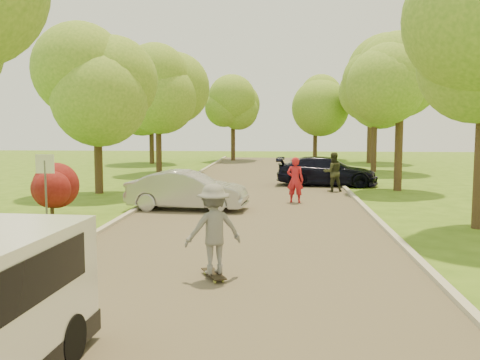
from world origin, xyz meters
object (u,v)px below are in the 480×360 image
(longboard, at_px, (214,274))
(skateboarder, at_px, (213,229))
(street_sign, at_px, (45,175))
(person_olive, at_px, (333,172))
(silver_sedan, at_px, (187,190))
(person_striped, at_px, (295,180))
(dark_sedan, at_px, (327,171))

(longboard, relative_size, skateboarder, 0.53)
(street_sign, bearing_deg, person_olive, 45.52)
(skateboarder, bearing_deg, longboard, 180.00)
(skateboarder, height_order, person_olive, skateboarder)
(silver_sedan, bearing_deg, person_striped, -57.17)
(silver_sedan, distance_m, person_olive, 7.99)
(skateboarder, xyz_separation_m, person_striped, (1.87, 10.45, -0.11))
(silver_sedan, xyz_separation_m, person_olive, (5.67, 5.62, 0.19))
(street_sign, distance_m, silver_sedan, 5.18)
(dark_sedan, bearing_deg, person_olive, -174.35)
(person_striped, relative_size, person_olive, 1.00)
(street_sign, bearing_deg, skateboarder, -40.66)
(street_sign, distance_m, longboard, 7.41)
(street_sign, height_order, silver_sedan, street_sign)
(street_sign, height_order, person_olive, street_sign)
(dark_sedan, bearing_deg, silver_sedan, 148.82)
(longboard, height_order, skateboarder, skateboarder)
(dark_sedan, height_order, longboard, dark_sedan)
(silver_sedan, height_order, longboard, silver_sedan)
(silver_sedan, relative_size, person_striped, 2.38)
(skateboarder, xyz_separation_m, person_olive, (3.67, 14.07, -0.11))
(longboard, relative_size, person_striped, 0.52)
(street_sign, relative_size, dark_sedan, 0.44)
(skateboarder, bearing_deg, dark_sedan, -127.14)
(person_striped, bearing_deg, person_olive, -103.16)
(longboard, bearing_deg, skateboarder, 180.00)
(dark_sedan, relative_size, skateboarder, 2.81)
(silver_sedan, height_order, person_olive, person_olive)
(skateboarder, distance_m, person_olive, 14.54)
(street_sign, relative_size, person_striped, 1.22)
(dark_sedan, xyz_separation_m, longboard, (-3.59, -16.44, -0.62))
(street_sign, xyz_separation_m, person_striped, (7.38, 5.72, -0.67))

